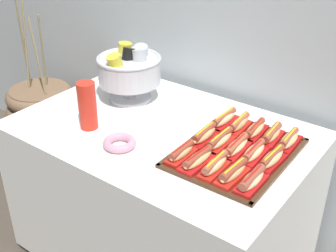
# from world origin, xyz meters

# --- Properties ---
(buffet_table) EXTENTS (1.28, 0.87, 0.76)m
(buffet_table) POSITION_xyz_m (0.00, 0.00, 0.40)
(buffet_table) COLOR white
(buffet_table) RESTS_ON ground_plane
(floor_vase) EXTENTS (0.51, 0.51, 1.15)m
(floor_vase) POSITION_xyz_m (-1.13, 0.20, 0.27)
(floor_vase) COLOR brown
(floor_vase) RESTS_ON ground_plane
(serving_tray) EXTENTS (0.41, 0.53, 0.01)m
(serving_tray) POSITION_xyz_m (0.36, 0.01, 0.76)
(serving_tray) COLOR #472B19
(serving_tray) RESTS_ON buffet_table
(hot_dog_0) EXTENTS (0.06, 0.15, 0.06)m
(hot_dog_0) POSITION_xyz_m (0.21, -0.16, 0.79)
(hot_dog_0) COLOR red
(hot_dog_0) RESTS_ON serving_tray
(hot_dog_1) EXTENTS (0.07, 0.18, 0.06)m
(hot_dog_1) POSITION_xyz_m (0.29, -0.16, 0.79)
(hot_dog_1) COLOR red
(hot_dog_1) RESTS_ON serving_tray
(hot_dog_2) EXTENTS (0.06, 0.17, 0.06)m
(hot_dog_2) POSITION_xyz_m (0.36, -0.15, 0.79)
(hot_dog_2) COLOR red
(hot_dog_2) RESTS_ON serving_tray
(hot_dog_3) EXTENTS (0.07, 0.17, 0.06)m
(hot_dog_3) POSITION_xyz_m (0.44, -0.15, 0.79)
(hot_dog_3) COLOR red
(hot_dog_3) RESTS_ON serving_tray
(hot_dog_4) EXTENTS (0.07, 0.16, 0.06)m
(hot_dog_4) POSITION_xyz_m (0.51, -0.15, 0.79)
(hot_dog_4) COLOR red
(hot_dog_4) RESTS_ON serving_tray
(hot_dog_5) EXTENTS (0.07, 0.18, 0.06)m
(hot_dog_5) POSITION_xyz_m (0.21, 0.01, 0.79)
(hot_dog_5) COLOR #B21414
(hot_dog_5) RESTS_ON serving_tray
(hot_dog_6) EXTENTS (0.07, 0.18, 0.06)m
(hot_dog_6) POSITION_xyz_m (0.29, 0.01, 0.79)
(hot_dog_6) COLOR red
(hot_dog_6) RESTS_ON serving_tray
(hot_dog_7) EXTENTS (0.08, 0.19, 0.06)m
(hot_dog_7) POSITION_xyz_m (0.36, 0.01, 0.79)
(hot_dog_7) COLOR red
(hot_dog_7) RESTS_ON serving_tray
(hot_dog_8) EXTENTS (0.07, 0.18, 0.06)m
(hot_dog_8) POSITION_xyz_m (0.44, 0.01, 0.79)
(hot_dog_8) COLOR red
(hot_dog_8) RESTS_ON serving_tray
(hot_dog_9) EXTENTS (0.07, 0.18, 0.06)m
(hot_dog_9) POSITION_xyz_m (0.51, 0.01, 0.79)
(hot_dog_9) COLOR #B21414
(hot_dog_9) RESTS_ON serving_tray
(hot_dog_10) EXTENTS (0.07, 0.18, 0.06)m
(hot_dog_10) POSITION_xyz_m (0.21, 0.17, 0.79)
(hot_dog_10) COLOR red
(hot_dog_10) RESTS_ON serving_tray
(hot_dog_11) EXTENTS (0.07, 0.16, 0.06)m
(hot_dog_11) POSITION_xyz_m (0.28, 0.17, 0.79)
(hot_dog_11) COLOR red
(hot_dog_11) RESTS_ON serving_tray
(hot_dog_12) EXTENTS (0.08, 0.17, 0.06)m
(hot_dog_12) POSITION_xyz_m (0.36, 0.18, 0.79)
(hot_dog_12) COLOR #B21414
(hot_dog_12) RESTS_ON serving_tray
(hot_dog_13) EXTENTS (0.07, 0.17, 0.06)m
(hot_dog_13) POSITION_xyz_m (0.43, 0.18, 0.79)
(hot_dog_13) COLOR red
(hot_dog_13) RESTS_ON serving_tray
(hot_dog_14) EXTENTS (0.07, 0.17, 0.06)m
(hot_dog_14) POSITION_xyz_m (0.51, 0.18, 0.79)
(hot_dog_14) COLOR #B21414
(hot_dog_14) RESTS_ON serving_tray
(punch_bowl) EXTENTS (0.31, 0.31, 0.27)m
(punch_bowl) POSITION_xyz_m (-0.31, 0.14, 0.91)
(punch_bowl) COLOR silver
(punch_bowl) RESTS_ON buffet_table
(cup_stack) EXTENTS (0.08, 0.08, 0.21)m
(cup_stack) POSITION_xyz_m (-0.26, -0.18, 0.86)
(cup_stack) COLOR red
(cup_stack) RESTS_ON buffet_table
(donut) EXTENTS (0.14, 0.14, 0.03)m
(donut) POSITION_xyz_m (-0.05, -0.22, 0.77)
(donut) COLOR pink
(donut) RESTS_ON buffet_table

